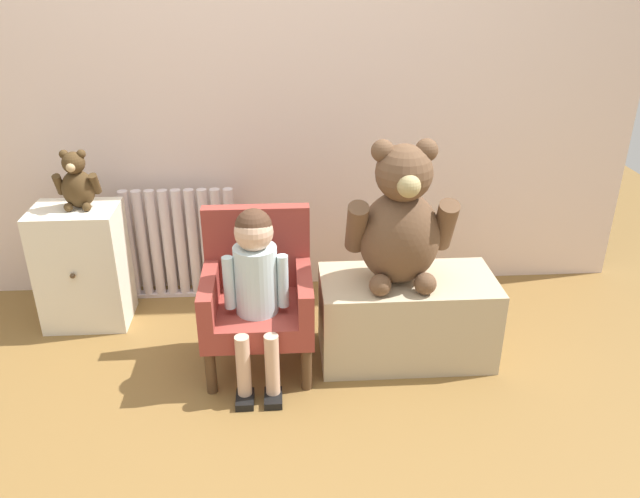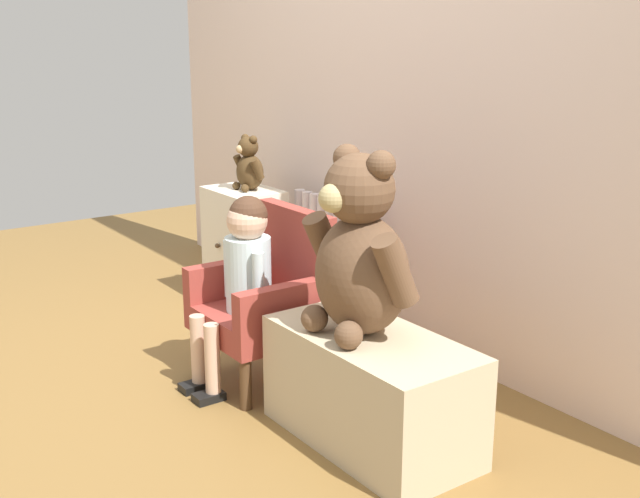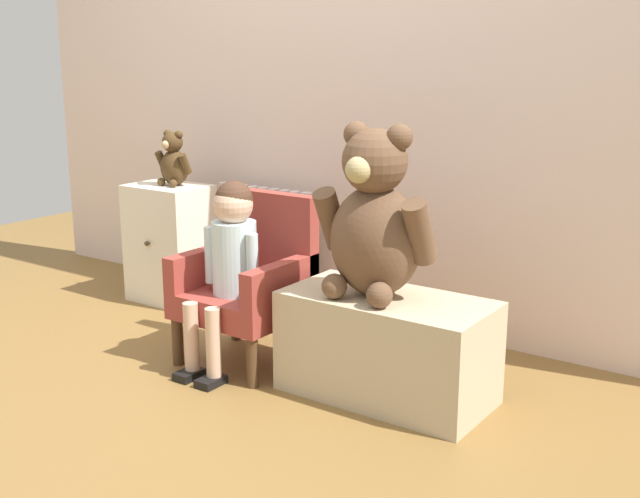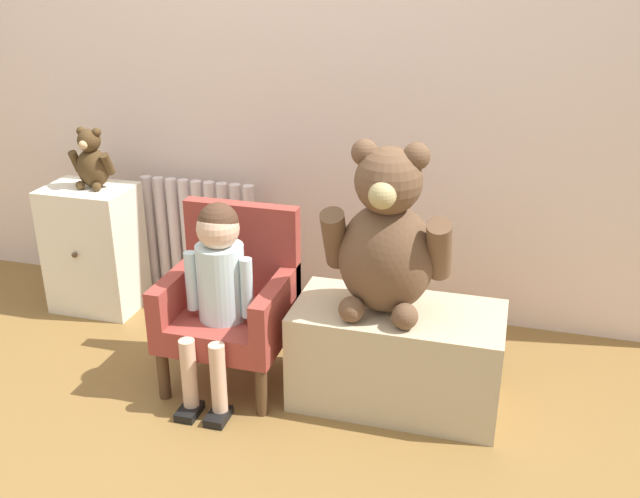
{
  "view_description": "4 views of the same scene",
  "coord_description": "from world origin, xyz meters",
  "px_view_note": "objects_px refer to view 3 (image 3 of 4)",
  "views": [
    {
      "loc": [
        0.16,
        -1.78,
        1.59
      ],
      "look_at": [
        0.31,
        0.46,
        0.52
      ],
      "focal_mm": 35.0,
      "sensor_mm": 36.0,
      "label": 1
    },
    {
      "loc": [
        2.51,
        -1.04,
        1.3
      ],
      "look_at": [
        0.4,
        0.45,
        0.59
      ],
      "focal_mm": 45.0,
      "sensor_mm": 36.0,
      "label": 2
    },
    {
      "loc": [
        2.0,
        -1.83,
        1.19
      ],
      "look_at": [
        0.4,
        0.44,
        0.5
      ],
      "focal_mm": 45.0,
      "sensor_mm": 36.0,
      "label": 3
    },
    {
      "loc": [
        1.0,
        -1.72,
        1.52
      ],
      "look_at": [
        0.38,
        0.5,
        0.55
      ],
      "focal_mm": 40.0,
      "sensor_mm": 36.0,
      "label": 4
    }
  ],
  "objects_px": {
    "small_teddy_bear": "(174,161)",
    "child_armchair": "(250,281)",
    "radiator": "(264,247)",
    "large_teddy_bear": "(375,222)",
    "child_figure": "(230,249)",
    "small_dresser": "(170,243)",
    "low_bench": "(387,347)"
  },
  "relations": [
    {
      "from": "small_teddy_bear",
      "to": "child_armchair",
      "type": "bearing_deg",
      "value": -26.16
    },
    {
      "from": "radiator",
      "to": "small_teddy_bear",
      "type": "relative_size",
      "value": 2.18
    },
    {
      "from": "child_armchair",
      "to": "large_teddy_bear",
      "type": "height_order",
      "value": "large_teddy_bear"
    },
    {
      "from": "child_figure",
      "to": "radiator",
      "type": "bearing_deg",
      "value": 119.93
    },
    {
      "from": "child_armchair",
      "to": "large_teddy_bear",
      "type": "relative_size",
      "value": 1.1
    },
    {
      "from": "child_armchair",
      "to": "large_teddy_bear",
      "type": "distance_m",
      "value": 0.65
    },
    {
      "from": "small_dresser",
      "to": "large_teddy_bear",
      "type": "relative_size",
      "value": 0.96
    },
    {
      "from": "radiator",
      "to": "child_figure",
      "type": "distance_m",
      "value": 0.82
    },
    {
      "from": "low_bench",
      "to": "small_teddy_bear",
      "type": "height_order",
      "value": "small_teddy_bear"
    },
    {
      "from": "large_teddy_bear",
      "to": "small_teddy_bear",
      "type": "xyz_separation_m",
      "value": [
        -1.35,
        0.4,
        0.06
      ]
    },
    {
      "from": "radiator",
      "to": "child_armchair",
      "type": "distance_m",
      "value": 0.7
    },
    {
      "from": "radiator",
      "to": "large_teddy_bear",
      "type": "xyz_separation_m",
      "value": [
        0.97,
        -0.6,
        0.35
      ]
    },
    {
      "from": "child_figure",
      "to": "large_teddy_bear",
      "type": "distance_m",
      "value": 0.6
    },
    {
      "from": "radiator",
      "to": "low_bench",
      "type": "height_order",
      "value": "radiator"
    },
    {
      "from": "child_armchair",
      "to": "small_teddy_bear",
      "type": "distance_m",
      "value": 0.94
    },
    {
      "from": "child_armchair",
      "to": "radiator",
      "type": "bearing_deg",
      "value": 124.42
    },
    {
      "from": "child_figure",
      "to": "small_teddy_bear",
      "type": "xyz_separation_m",
      "value": [
        -0.78,
        0.49,
        0.21
      ]
    },
    {
      "from": "low_bench",
      "to": "large_teddy_bear",
      "type": "distance_m",
      "value": 0.45
    },
    {
      "from": "radiator",
      "to": "child_armchair",
      "type": "relative_size",
      "value": 0.87
    },
    {
      "from": "large_teddy_bear",
      "to": "child_figure",
      "type": "bearing_deg",
      "value": -170.75
    },
    {
      "from": "small_teddy_bear",
      "to": "low_bench",
      "type": "bearing_deg",
      "value": -15.4
    },
    {
      "from": "low_bench",
      "to": "child_armchair",
      "type": "bearing_deg",
      "value": 179.63
    },
    {
      "from": "small_dresser",
      "to": "child_figure",
      "type": "distance_m",
      "value": 0.96
    },
    {
      "from": "radiator",
      "to": "child_armchair",
      "type": "height_order",
      "value": "child_armchair"
    },
    {
      "from": "radiator",
      "to": "large_teddy_bear",
      "type": "distance_m",
      "value": 1.19
    },
    {
      "from": "radiator",
      "to": "small_teddy_bear",
      "type": "xyz_separation_m",
      "value": [
        -0.38,
        -0.2,
        0.4
      ]
    },
    {
      "from": "child_armchair",
      "to": "low_bench",
      "type": "relative_size",
      "value": 0.9
    },
    {
      "from": "large_teddy_bear",
      "to": "small_teddy_bear",
      "type": "relative_size",
      "value": 2.28
    },
    {
      "from": "radiator",
      "to": "small_dresser",
      "type": "distance_m",
      "value": 0.47
    },
    {
      "from": "radiator",
      "to": "large_teddy_bear",
      "type": "relative_size",
      "value": 0.96
    },
    {
      "from": "radiator",
      "to": "low_bench",
      "type": "bearing_deg",
      "value": -29.72
    },
    {
      "from": "small_teddy_bear",
      "to": "small_dresser",
      "type": "bearing_deg",
      "value": -156.01
    }
  ]
}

